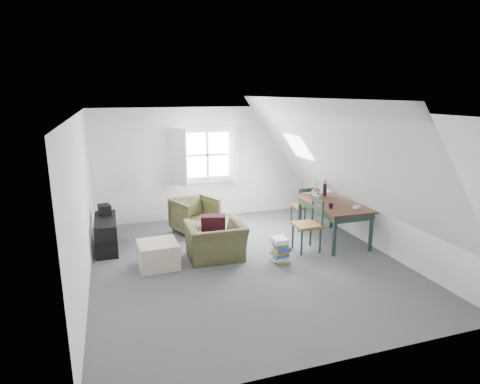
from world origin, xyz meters
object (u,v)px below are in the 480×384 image
object	(u,v)px
ottoman	(158,254)
dining_table	(334,208)
media_shelf	(106,236)
dining_chair_far	(303,205)
magazine_stack	(281,250)
dining_chair_near	(309,224)
armchair_near	(216,258)
armchair_far	(195,232)

from	to	relation	value
ottoman	dining_table	size ratio (longest dim) A/B	0.41
dining_table	media_shelf	distance (m)	4.29
dining_chair_far	magazine_stack	size ratio (longest dim) A/B	2.06
dining_chair_near	magazine_stack	distance (m)	0.81
ottoman	dining_chair_far	world-z (taller)	dining_chair_far
ottoman	dining_table	world-z (taller)	dining_table
armchair_near	magazine_stack	distance (m)	1.14
media_shelf	magazine_stack	size ratio (longest dim) A/B	2.71
armchair_near	dining_chair_far	bearing A→B (deg)	-151.51
ottoman	dining_table	xyz separation A→B (m)	(3.37, 0.16, 0.45)
ottoman	media_shelf	bearing A→B (deg)	127.75
dining_table	dining_chair_near	world-z (taller)	dining_chair_near
media_shelf	dining_chair_near	bearing A→B (deg)	-14.10
magazine_stack	armchair_near	bearing A→B (deg)	155.25
armchair_near	dining_chair_far	xyz separation A→B (m)	(2.24, 1.16, 0.45)
media_shelf	armchair_far	bearing A→B (deg)	18.22
magazine_stack	dining_table	bearing A→B (deg)	23.85
ottoman	dining_chair_far	distance (m)	3.45
dining_table	magazine_stack	size ratio (longest dim) A/B	3.66
ottoman	dining_chair_near	distance (m)	2.71
armchair_near	magazine_stack	xyz separation A→B (m)	(1.01, -0.47, 0.21)
ottoman	armchair_near	bearing A→B (deg)	1.41
armchair_far	ottoman	distance (m)	1.74
dining_table	ottoman	bearing A→B (deg)	-176.83
dining_chair_near	media_shelf	distance (m)	3.70
ottoman	magazine_stack	bearing A→B (deg)	-12.47
armchair_far	media_shelf	size ratio (longest dim) A/B	0.71
armchair_near	magazine_stack	world-z (taller)	magazine_stack
dining_chair_far	dining_chair_near	size ratio (longest dim) A/B	0.89
dining_table	dining_chair_far	bearing A→B (deg)	97.99
armchair_far	media_shelf	distance (m)	1.80
armchair_far	dining_chair_near	size ratio (longest dim) A/B	0.83
armchair_near	dining_chair_near	xyz separation A→B (m)	(1.70, -0.15, 0.50)
dining_chair_far	dining_chair_near	distance (m)	1.43
dining_chair_far	armchair_far	bearing A→B (deg)	-21.44
armchair_near	dining_chair_far	distance (m)	2.56
armchair_near	magazine_stack	bearing A→B (deg)	156.30
armchair_near	media_shelf	bearing A→B (deg)	-28.51
dining_table	dining_chair_near	size ratio (longest dim) A/B	1.58
dining_table	dining_chair_near	xyz separation A→B (m)	(-0.68, -0.29, -0.16)
dining_table	media_shelf	world-z (taller)	dining_table
media_shelf	magazine_stack	bearing A→B (deg)	-23.39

